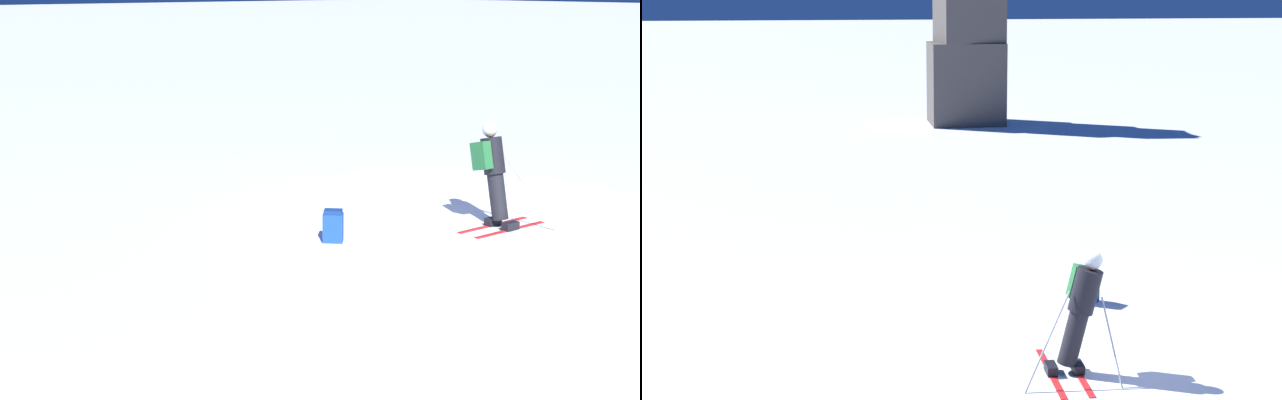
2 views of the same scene
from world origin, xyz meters
The scene contains 3 objects.
ground_plane centered at (0.00, 0.00, 0.00)m, with size 300.00×300.00×0.00m, color white.
skier centered at (-0.97, 0.02, 0.93)m, with size 1.29×1.59×1.70m.
spare_backpack centered at (-0.07, 2.60, 0.24)m, with size 0.37×0.37×0.50m.
Camera 1 is at (-9.94, 10.96, 3.81)m, focal length 50.00 mm.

